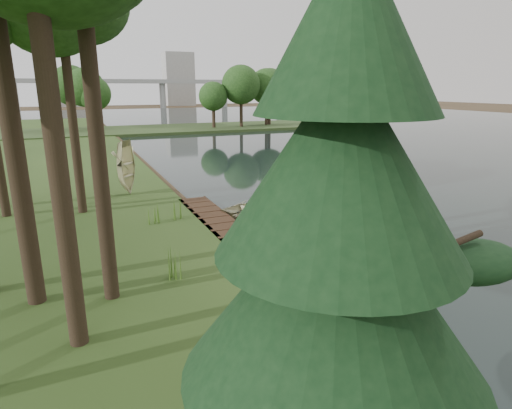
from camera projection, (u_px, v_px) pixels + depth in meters
name	position (u px, v px, depth m)	size (l,w,h in m)	color
ground	(279.00, 244.00, 18.04)	(300.00, 300.00, 0.00)	#3D2F1D
water	(441.00, 147.00, 47.26)	(130.00, 200.00, 0.05)	black
boardwalk	(244.00, 247.00, 17.38)	(1.60, 16.00, 0.30)	#342114
peninsula	(180.00, 129.00, 65.25)	(50.00, 14.00, 0.45)	#2E411D
far_trees	(155.00, 87.00, 62.32)	(45.60, 5.60, 8.80)	black
bridge	(136.00, 85.00, 126.95)	(95.90, 4.00, 8.60)	#A5A5A0
building_a	(179.00, 79.00, 150.93)	(10.00, 8.00, 18.00)	#A5A5A0
building_b	(72.00, 88.00, 142.67)	(8.00, 8.00, 12.00)	#A5A5A0
rowboat_0	(388.00, 291.00, 12.93)	(2.85, 3.99, 0.83)	#C7C190
rowboat_1	(367.00, 272.00, 14.43)	(2.24, 3.14, 0.65)	#C7C190
rowboat_2	(350.00, 258.00, 15.61)	(2.28, 3.19, 0.66)	#C7C190
rowboat_3	(322.00, 247.00, 16.51)	(2.61, 3.66, 0.76)	#C7C190
rowboat_4	(308.00, 234.00, 18.08)	(2.46, 3.44, 0.71)	#2C737C
rowboat_5	(291.00, 226.00, 19.13)	(2.47, 3.46, 0.72)	#C7C190
rowboat_6	(281.00, 216.00, 20.46)	(2.74, 3.84, 0.79)	#C7C190
rowboat_7	(263.00, 212.00, 21.39)	(2.26, 3.17, 0.66)	#C7C190
rowboat_8	(251.00, 206.00, 22.40)	(2.25, 3.15, 0.65)	#C7C190
stored_rowboat	(129.00, 189.00, 25.12)	(2.28, 3.19, 0.66)	#C7C190
tree_4	(61.00, 18.00, 19.25)	(4.29, 4.29, 11.06)	black
pine_tree	(339.00, 217.00, 4.92)	(3.80, 3.80, 7.73)	black
reeds_0	(292.00, 304.00, 11.57)	(0.60, 0.60, 0.89)	#3F661E
reeds_1	(172.00, 263.00, 14.09)	(0.60, 0.60, 1.00)	#3F661E
reeds_2	(153.00, 214.00, 19.87)	(0.60, 0.60, 0.87)	#3F661E
reeds_3	(178.00, 210.00, 20.44)	(0.60, 0.60, 0.89)	#3F661E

